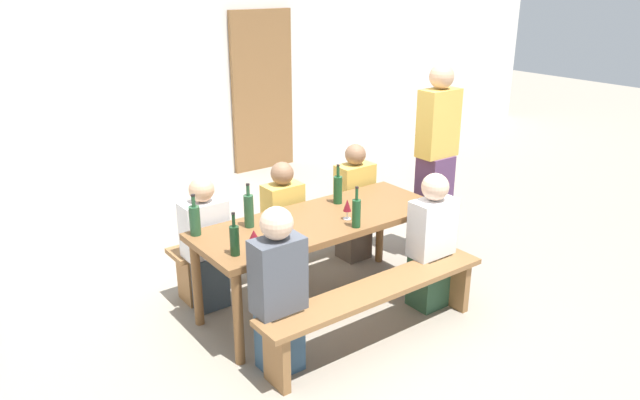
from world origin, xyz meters
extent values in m
plane|color=gray|center=(0.00, 0.00, 0.00)|extent=(24.00, 24.00, 0.00)
cube|color=white|center=(0.00, 3.59, 1.60)|extent=(14.00, 0.20, 3.20)
cube|color=olive|center=(1.60, 3.45, 1.05)|extent=(0.90, 0.06, 2.10)
cube|color=brown|center=(0.00, 0.00, 0.72)|extent=(1.99, 0.74, 0.05)
cylinder|color=brown|center=(-0.91, -0.31, 0.35)|extent=(0.07, 0.07, 0.70)
cylinder|color=brown|center=(0.91, -0.31, 0.35)|extent=(0.07, 0.07, 0.70)
cylinder|color=brown|center=(-0.91, 0.31, 0.35)|extent=(0.07, 0.07, 0.70)
cylinder|color=brown|center=(0.91, 0.31, 0.35)|extent=(0.07, 0.07, 0.70)
cube|color=olive|center=(0.00, -0.67, 0.43)|extent=(1.89, 0.30, 0.04)
cube|color=olive|center=(-0.84, -0.67, 0.21)|extent=(0.06, 0.24, 0.41)
cube|color=olive|center=(0.84, -0.67, 0.21)|extent=(0.06, 0.24, 0.41)
cube|color=olive|center=(0.00, 0.67, 0.43)|extent=(1.89, 0.30, 0.04)
cube|color=olive|center=(-0.84, 0.67, 0.21)|extent=(0.06, 0.24, 0.41)
cube|color=olive|center=(0.84, 0.67, 0.21)|extent=(0.06, 0.24, 0.41)
cylinder|color=#234C2D|center=(-0.91, 0.28, 0.86)|extent=(0.08, 0.08, 0.22)
cylinder|color=#234C2D|center=(-0.91, 0.28, 1.01)|extent=(0.03, 0.03, 0.08)
cylinder|color=black|center=(-0.91, 0.28, 1.05)|extent=(0.03, 0.03, 0.01)
cylinder|color=#143319|center=(-0.84, -0.18, 0.85)|extent=(0.06, 0.06, 0.21)
cylinder|color=#143319|center=(-0.84, -0.18, 1.00)|extent=(0.02, 0.02, 0.09)
cylinder|color=black|center=(-0.84, -0.18, 1.05)|extent=(0.02, 0.02, 0.01)
cylinder|color=#194723|center=(0.31, 0.18, 0.86)|extent=(0.07, 0.07, 0.23)
cylinder|color=#194723|center=(0.31, 0.18, 1.02)|extent=(0.03, 0.03, 0.09)
cylinder|color=black|center=(0.31, 0.18, 1.07)|extent=(0.03, 0.03, 0.01)
cylinder|color=#234C2D|center=(-0.52, 0.18, 0.87)|extent=(0.07, 0.07, 0.25)
cylinder|color=#234C2D|center=(-0.52, 0.18, 1.04)|extent=(0.03, 0.03, 0.08)
cylinder|color=black|center=(-0.52, 0.18, 1.08)|extent=(0.03, 0.03, 0.01)
cylinder|color=#194723|center=(0.12, -0.29, 0.86)|extent=(0.07, 0.07, 0.21)
cylinder|color=#194723|center=(0.12, -0.29, 1.01)|extent=(0.02, 0.02, 0.09)
cylinder|color=black|center=(0.12, -0.29, 1.06)|extent=(0.03, 0.03, 0.01)
cylinder|color=silver|center=(0.16, -0.14, 0.75)|extent=(0.06, 0.06, 0.01)
cylinder|color=silver|center=(0.16, -0.14, 0.79)|extent=(0.01, 0.01, 0.06)
cone|color=maroon|center=(0.16, -0.14, 0.86)|extent=(0.06, 0.06, 0.09)
cylinder|color=silver|center=(-0.73, -0.24, 0.75)|extent=(0.06, 0.06, 0.01)
cylinder|color=silver|center=(-0.73, -0.24, 0.80)|extent=(0.01, 0.01, 0.09)
cone|color=maroon|center=(-0.73, -0.24, 0.88)|extent=(0.08, 0.08, 0.08)
cylinder|color=silver|center=(-0.45, -0.09, 0.75)|extent=(0.06, 0.06, 0.01)
cylinder|color=silver|center=(-0.45, -0.09, 0.79)|extent=(0.01, 0.01, 0.07)
cone|color=#D18C93|center=(-0.45, -0.09, 0.87)|extent=(0.06, 0.06, 0.07)
cube|color=#314D68|center=(-0.72, -0.52, 0.23)|extent=(0.26, 0.24, 0.45)
cube|color=#4C515B|center=(-0.72, -0.52, 0.70)|extent=(0.34, 0.20, 0.50)
sphere|color=beige|center=(-0.72, -0.52, 1.06)|extent=(0.21, 0.21, 0.21)
cube|color=#2A4C34|center=(0.69, -0.52, 0.23)|extent=(0.27, 0.24, 0.45)
cube|color=silver|center=(0.69, -0.52, 0.68)|extent=(0.36, 0.20, 0.45)
sphere|color=beige|center=(0.69, -0.52, 1.01)|extent=(0.21, 0.21, 0.21)
cube|color=#394752|center=(-0.73, 0.52, 0.23)|extent=(0.26, 0.24, 0.45)
cube|color=silver|center=(-0.73, 0.52, 0.67)|extent=(0.35, 0.20, 0.44)
sphere|color=tan|center=(-0.73, 0.52, 0.99)|extent=(0.19, 0.19, 0.19)
cube|color=#555750|center=(0.00, 0.52, 0.23)|extent=(0.24, 0.24, 0.45)
cube|color=gold|center=(0.00, 0.52, 0.67)|extent=(0.32, 0.20, 0.43)
sphere|color=#846047|center=(0.00, 0.52, 0.98)|extent=(0.19, 0.19, 0.19)
cube|color=brown|center=(0.78, 0.52, 0.23)|extent=(0.26, 0.24, 0.45)
cube|color=gold|center=(0.78, 0.52, 0.68)|extent=(0.34, 0.20, 0.46)
sphere|color=#846047|center=(0.78, 0.52, 1.01)|extent=(0.19, 0.19, 0.19)
cube|color=#55355A|center=(1.36, 0.09, 0.50)|extent=(0.27, 0.24, 0.99)
cube|color=gold|center=(1.36, 0.09, 1.29)|extent=(0.36, 0.20, 0.60)
sphere|color=tan|center=(1.36, 0.09, 1.69)|extent=(0.21, 0.21, 0.21)
camera|label=1|loc=(-2.58, -3.48, 2.51)|focal=34.17mm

